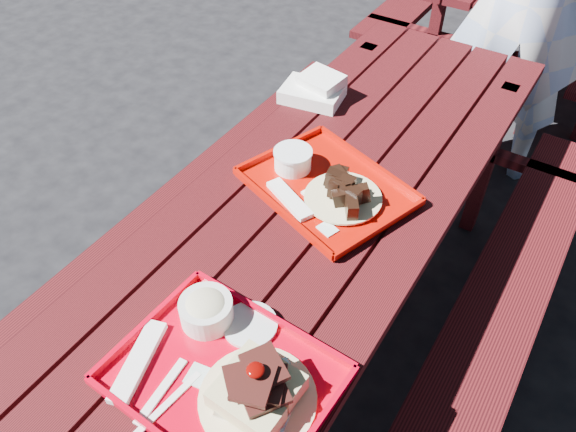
# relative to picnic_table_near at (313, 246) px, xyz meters

# --- Properties ---
(ground) EXTENTS (60.00, 60.00, 0.00)m
(ground) POSITION_rel_picnic_table_near_xyz_m (0.00, 0.00, -0.56)
(ground) COLOR black
(ground) RESTS_ON ground
(picnic_table_near) EXTENTS (1.41, 2.40, 0.75)m
(picnic_table_near) POSITION_rel_picnic_table_near_xyz_m (0.00, 0.00, 0.00)
(picnic_table_near) COLOR #480D10
(picnic_table_near) RESTS_ON ground
(near_tray) EXTENTS (0.50, 0.41, 0.15)m
(near_tray) POSITION_rel_picnic_table_near_xyz_m (0.12, -0.58, 0.23)
(near_tray) COLOR red
(near_tray) RESTS_ON picnic_table_near
(far_tray) EXTENTS (0.56, 0.50, 0.08)m
(far_tray) POSITION_rel_picnic_table_near_xyz_m (-0.01, 0.06, 0.21)
(far_tray) COLOR #AF0C03
(far_tray) RESTS_ON picnic_table_near
(white_cloth) EXTENTS (0.24, 0.20, 0.09)m
(white_cloth) POSITION_rel_picnic_table_near_xyz_m (-0.29, 0.49, 0.23)
(white_cloth) COLOR white
(white_cloth) RESTS_ON picnic_table_near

